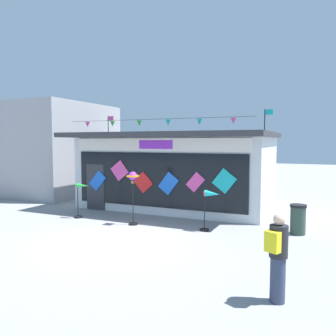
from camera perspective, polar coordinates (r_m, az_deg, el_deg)
name	(u,v)px	position (r m, az deg, el deg)	size (l,w,h in m)	color
ground_plane	(115,241)	(10.51, -8.93, -12.12)	(80.00, 80.00, 0.00)	gray
kite_shop_building	(178,169)	(15.70, 1.68, -0.20)	(8.63, 5.74, 4.33)	silver
wind_spinner_far_left	(81,195)	(13.65, -14.43, -4.41)	(0.68, 0.32, 1.37)	black
wind_spinner_left	(133,183)	(12.16, -5.95, -2.62)	(0.33, 0.33, 1.92)	black
wind_spinner_center_left	(210,201)	(11.34, 7.15, -5.54)	(0.70, 0.32, 1.38)	black
person_near_camera	(278,256)	(6.76, 18.02, -13.91)	(0.41, 0.48, 1.68)	#333D56
trash_bin	(298,219)	(11.80, 21.07, -8.07)	(0.52, 0.52, 0.97)	#2D4238
neighbour_building	(44,149)	(21.49, -20.23, 3.03)	(6.93, 6.02, 5.11)	#99999E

